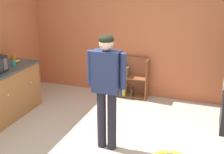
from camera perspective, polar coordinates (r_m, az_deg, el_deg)
name	(u,v)px	position (r m, az deg, el deg)	size (l,w,h in m)	color
ground_plane	(111,151)	(4.47, -0.28, -14.15)	(12.00, 12.00, 0.00)	#C4B0A5
back_wall	(149,33)	(6.09, 7.19, 8.42)	(5.20, 0.06, 2.70)	#C4653F
bookshelf	(127,79)	(6.26, 2.91, -0.47)	(0.80, 0.28, 0.85)	brown
standing_person	(106,83)	(4.12, -1.07, -1.12)	(0.57, 0.22, 1.70)	#23202D
banana_bunch	(17,61)	(5.84, -17.80, 2.97)	(0.12, 0.16, 0.04)	yellow
teal_cup	(14,63)	(5.61, -18.47, 2.50)	(0.08, 0.08, 0.10)	teal
orange_cup	(14,57)	(6.06, -18.44, 3.65)	(0.08, 0.08, 0.10)	orange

